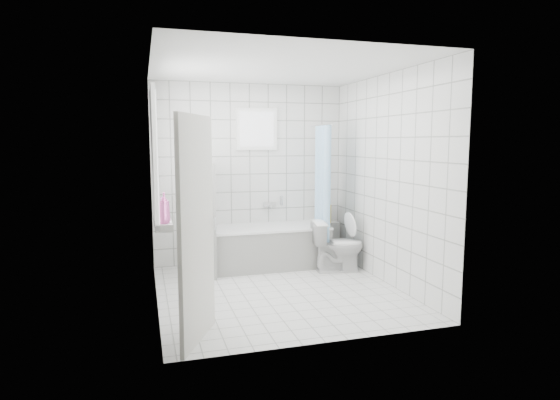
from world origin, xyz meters
name	(u,v)px	position (x,y,z in m)	size (l,w,h in m)	color
ground	(279,291)	(0.00, 0.00, 0.00)	(3.00, 3.00, 0.00)	white
ceiling	(279,67)	(0.00, 0.00, 2.60)	(3.00, 3.00, 0.00)	white
wall_back	(250,174)	(0.00, 1.50, 1.30)	(2.80, 0.02, 2.60)	white
wall_front	(328,197)	(0.00, -1.50, 1.30)	(2.80, 0.02, 2.60)	white
wall_left	(154,186)	(-1.40, 0.00, 1.30)	(0.02, 3.00, 2.60)	white
wall_right	(387,180)	(1.40, 0.00, 1.30)	(0.02, 3.00, 2.60)	white
window_left	(156,157)	(-1.35, 0.30, 1.60)	(0.01, 0.90, 1.40)	white
window_back	(257,129)	(0.10, 1.46, 1.95)	(0.50, 0.01, 0.50)	white
window_sill	(162,221)	(-1.31, 0.30, 0.86)	(0.18, 1.02, 0.08)	white
door	(197,230)	(-1.07, -1.12, 1.00)	(0.04, 0.80, 2.00)	silver
bathtub	(269,246)	(0.18, 1.13, 0.29)	(1.65, 0.77, 0.58)	white
partition_wall	(206,218)	(-0.71, 1.07, 0.75)	(0.15, 0.85, 1.50)	white
tiled_ledge	(325,240)	(1.14, 1.38, 0.28)	(0.40, 0.24, 0.55)	white
toilet	(338,246)	(1.03, 0.63, 0.35)	(0.39, 0.69, 0.71)	white
curtain_rod	(321,125)	(0.95, 1.10, 2.00)	(0.02, 0.02, 0.80)	silver
shower_curtain	(324,189)	(0.95, 0.97, 1.10)	(0.14, 0.48, 1.78)	#54AEF7
tub_faucet	(269,204)	(0.28, 1.46, 0.85)	(0.18, 0.06, 0.06)	silver
sill_bottles	(163,209)	(-1.30, 0.14, 1.03)	(0.19, 0.80, 0.33)	white
ledge_bottles	(326,214)	(1.14, 1.36, 0.68)	(0.15, 0.16, 0.27)	red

